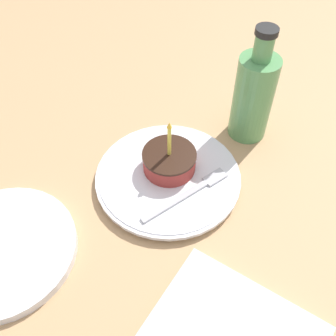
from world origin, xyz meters
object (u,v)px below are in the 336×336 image
at_px(cake_slice, 169,160).
at_px(side_plate, 2,250).
at_px(fork, 191,192).
at_px(plate, 168,177).
at_px(bottle, 253,95).

distance_m(cake_slice, side_plate, 0.34).
bearing_deg(side_plate, fork, -37.84).
bearing_deg(plate, side_plate, 151.95).
relative_size(cake_slice, side_plate, 0.47).
height_order(plate, cake_slice, cake_slice).
bearing_deg(fork, cake_slice, 65.76).
xyz_separation_m(bottle, side_plate, (-0.50, 0.22, -0.09)).
height_order(cake_slice, bottle, bottle).
height_order(fork, side_plate, fork).
bearing_deg(bottle, cake_slice, 158.47).
bearing_deg(fork, bottle, -2.41).
relative_size(plate, side_plate, 1.12).
distance_m(fork, side_plate, 0.34).
height_order(fork, bottle, bottle).
xyz_separation_m(plate, bottle, (0.21, -0.07, 0.09)).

